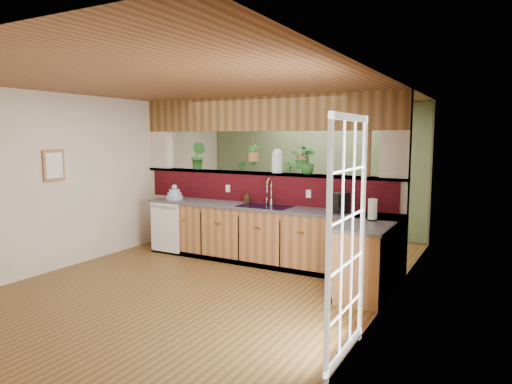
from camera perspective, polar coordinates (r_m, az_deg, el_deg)
The scene contains 28 objects.
ground at distance 6.52m, azimuth -4.93°, elevation -10.63°, with size 4.60×7.00×0.01m, color brown.
ceiling at distance 6.24m, azimuth -5.19°, elevation 12.76°, with size 4.60×7.00×0.01m, color brown.
wall_back at distance 9.35m, azimuth 7.03°, elevation 2.83°, with size 4.60×0.02×2.60m, color beige.
wall_left at distance 7.77m, azimuth -19.29°, elevation 1.65°, with size 0.02×7.00×2.60m, color beige.
wall_right at distance 5.32m, azimuth 15.95°, elevation -0.50°, with size 0.02×7.00×2.60m, color beige.
pass_through_partition at distance 7.40m, azimuth 0.98°, elevation 0.94°, with size 4.60×0.21×2.60m.
pass_through_ledge at distance 7.39m, azimuth 0.79°, elevation 2.34°, with size 4.60×0.21×0.04m, color brown.
header_beam at distance 7.38m, azimuth 0.80°, elevation 9.75°, with size 4.60×0.15×0.55m, color brown.
sage_backwall at distance 9.33m, azimuth 6.98°, elevation 2.82°, with size 4.55×0.02×2.55m, color #61734E.
countertop at distance 6.74m, azimuth 5.15°, elevation -6.07°, with size 4.14×1.52×0.90m.
dishwasher at distance 7.79m, azimuth -11.33°, elevation -4.36°, with size 0.58×0.03×0.82m.
navy_sink at distance 7.02m, azimuth 1.14°, elevation -2.43°, with size 0.82×0.50×0.18m.
french_door at distance 4.14m, azimuth 11.32°, elevation -5.98°, with size 0.06×1.02×2.16m, color white.
framed_print at distance 7.22m, azimuth -23.95°, elevation 3.06°, with size 0.04×0.35×0.45m.
faucet at distance 7.11m, azimuth 1.75°, elevation 0.18°, with size 0.19×0.19×0.42m.
dish_stack at distance 7.88m, azimuth -10.15°, elevation -0.34°, with size 0.29×0.29×0.25m.
soap_dispenser at distance 7.31m, azimuth -1.13°, elevation -0.65°, with size 0.09×0.09×0.20m, color #362513.
coffee_maker at distance 6.49m, azimuth 10.44°, elevation -1.43°, with size 0.15×0.26×0.28m.
paper_towel at distance 6.00m, azimuth 14.36°, elevation -2.20°, with size 0.14×0.14×0.30m.
glass_jar at distance 7.26m, azimuth 2.64°, elevation 3.91°, with size 0.17×0.17×0.38m.
ledge_plant_left at distance 8.05m, azimuth -7.21°, elevation 4.53°, with size 0.27×0.21×0.48m, color #225C20.
ledge_plant_right at distance 7.04m, azimuth 6.45°, elevation 3.85°, with size 0.22×0.22×0.40m, color #225C20.
hanging_plant_a at distance 7.45m, azimuth -0.34°, elevation 5.53°, with size 0.19×0.16×0.49m.
hanging_plant_b at distance 7.07m, azimuth 5.86°, elevation 5.51°, with size 0.38×0.35×0.52m.
shelving_console at distance 9.57m, azimuth 1.58°, elevation -1.85°, with size 1.50×0.40×1.00m, color black.
shelf_plant_a at distance 9.79m, azimuth -1.72°, elevation 2.62°, with size 0.24×0.16×0.45m, color #225C20.
shelf_plant_b at distance 9.27m, azimuth 4.25°, elevation 2.51°, with size 0.28×0.28×0.50m, color #225C20.
floor_plant at distance 8.41m, azimuth 7.09°, elevation -4.06°, with size 0.66×0.57×0.73m, color #225C20.
Camera 1 is at (3.47, -5.15, 1.97)m, focal length 32.00 mm.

